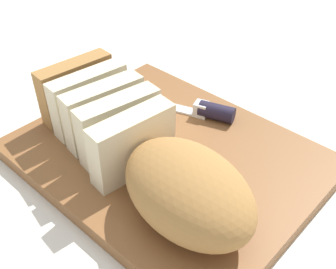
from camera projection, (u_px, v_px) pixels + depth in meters
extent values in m
plane|color=silver|center=(168.00, 163.00, 0.59)|extent=(3.00, 3.00, 0.00)
cube|color=brown|center=(168.00, 157.00, 0.58)|extent=(0.40, 0.32, 0.02)
ellipsoid|color=#A8753D|center=(188.00, 190.00, 0.46)|extent=(0.19, 0.14, 0.09)
cube|color=beige|center=(133.00, 144.00, 0.52)|extent=(0.04, 0.12, 0.09)
cube|color=beige|center=(120.00, 127.00, 0.55)|extent=(0.05, 0.12, 0.09)
cube|color=beige|center=(105.00, 113.00, 0.57)|extent=(0.05, 0.12, 0.09)
cube|color=beige|center=(90.00, 101.00, 0.60)|extent=(0.05, 0.12, 0.09)
cube|color=#A8753D|center=(77.00, 89.00, 0.62)|extent=(0.04, 0.12, 0.09)
cube|color=silver|center=(146.00, 100.00, 0.67)|extent=(0.18, 0.08, 0.00)
cylinder|color=black|center=(218.00, 113.00, 0.62)|extent=(0.06, 0.04, 0.02)
cube|color=silver|center=(201.00, 109.00, 0.63)|extent=(0.03, 0.03, 0.02)
sphere|color=#A8753D|center=(178.00, 143.00, 0.59)|extent=(0.00, 0.00, 0.00)
sphere|color=#A8753D|center=(189.00, 183.00, 0.52)|extent=(0.00, 0.00, 0.00)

